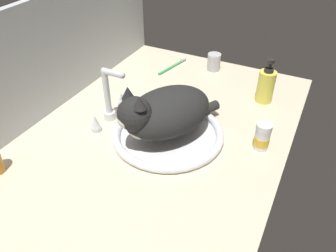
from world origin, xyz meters
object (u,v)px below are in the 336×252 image
Objects in this scene: sink_basin at (168,133)px; metal_jar at (215,62)px; faucet at (109,101)px; cat at (163,113)px; pill_bottle at (262,137)px; toothbrush at (173,66)px; soap_pump_bottle at (266,86)px.

sink_basin is 4.96× the size of metal_jar.
faucet is 2.68× the size of metal_jar.
cat is at bearing -94.84° from faucet.
pill_bottle is at bearing -71.97° from cat.
pill_bottle is (7.38, -48.20, -2.93)cm from faucet.
cat is 49.32cm from toothbrush.
metal_jar is at bearing 58.62° from soap_pump_bottle.
sink_basin is 2.14× the size of soap_pump_bottle.
pill_bottle reaches higher than sink_basin.
sink_basin is at bearing -155.95° from toothbrush.
pill_bottle is at bearing -81.30° from faucet.
faucet is at bearing 85.16° from cat.
sink_basin is 3.98× the size of pill_bottle.
sink_basin is at bearing -27.41° from cat.
pill_bottle is (7.38, -27.05, 2.93)cm from sink_basin.
soap_pump_bottle is 0.93× the size of toothbrush.
cat is 50.86cm from metal_jar.
sink_basin is 1.85× the size of faucet.
metal_jar reaches higher than sink_basin.
toothbrush is at bearing 24.05° from sink_basin.
soap_pump_bottle is 1.86× the size of pill_bottle.
faucet is 43.66cm from toothbrush.
pill_bottle reaches higher than toothbrush.
faucet is 54.41cm from soap_pump_bottle.
toothbrush is at bearing -2.51° from faucet.
soap_pump_bottle is at bearing -121.38° from metal_jar.
cat is 4.02× the size of pill_bottle.
metal_jar is (48.73, 2.90, 2.39)cm from sink_basin.
soap_pump_bottle reaches higher than sink_basin.
faucet reaches higher than toothbrush.
metal_jar is at bearing 35.92° from pill_bottle.
cat is at bearing -177.72° from metal_jar.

